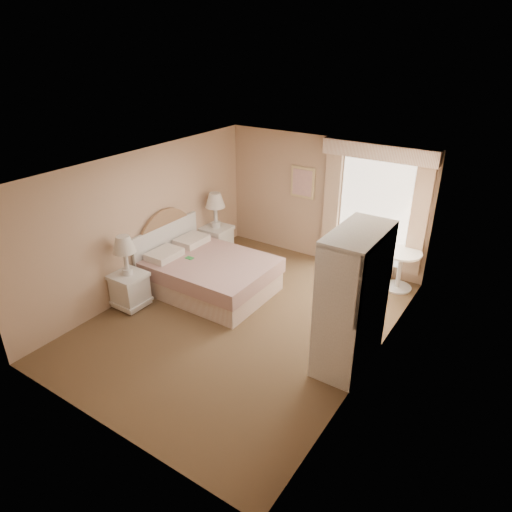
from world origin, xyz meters
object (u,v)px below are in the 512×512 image
Objects in this scene: nightstand_near at (129,281)px; round_table at (400,264)px; nightstand_far at (216,233)px; armoire at (352,311)px; bed at (207,272)px; cafe_chair at (350,250)px.

round_table is (3.59, 3.11, 0.01)m from nightstand_near.
nightstand_far is 0.67× the size of armoire.
nightstand_far is at bearing 90.00° from nightstand_near.
bed is 2.20× the size of cafe_chair.
nightstand_near is at bearing -139.11° from round_table.
round_table is at bearing 40.89° from nightstand_near.
bed is 1.37m from nightstand_near.
nightstand_near reaches higher than cafe_chair.
round_table is 2.47m from armoire.
armoire is at bearing -88.52° from round_table.
nightstand_far is 3.66m from round_table.
bed is 2.90× the size of round_table.
bed is at bearing 58.07° from nightstand_near.
cafe_chair is at bearing -174.40° from round_table.
bed reaches higher than round_table.
bed is 2.70m from cafe_chair.
bed is 3.48m from round_table.
bed is at bearing -145.75° from round_table.
armoire reaches higher than nightstand_far.
armoire is at bearing 10.34° from nightstand_near.
cafe_chair is (2.66, 3.02, 0.08)m from nightstand_near.
nightstand_far is at bearing 120.52° from bed.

